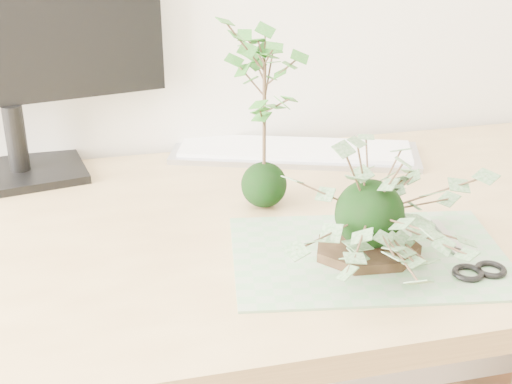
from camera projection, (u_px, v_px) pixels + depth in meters
desk at (294, 267)px, 1.20m from camera, size 1.60×0.70×0.74m
cutting_mat at (369, 256)px, 1.05m from camera, size 0.44×0.33×0.00m
stone_dish at (367, 249)px, 1.05m from camera, size 0.18×0.18×0.01m
ivy_kokedama at (372, 184)px, 1.00m from camera, size 0.33×0.33×0.20m
maple_kokedama at (264, 76)px, 1.12m from camera, size 0.21×0.21×0.32m
keyboard at (295, 152)px, 1.41m from camera, size 0.51×0.29×0.02m
scissors at (470, 263)px, 1.02m from camera, size 0.08×0.18×0.01m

